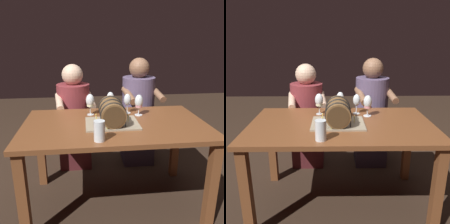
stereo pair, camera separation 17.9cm
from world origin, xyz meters
The scene contains 10 objects.
ground_plane centered at (0.00, 0.00, 0.00)m, with size 8.00×8.00×0.00m, color #332319.
dining_table centered at (0.00, 0.00, 0.64)m, with size 1.46×0.86×0.75m.
barrel_cake centered at (-0.03, -0.02, 0.84)m, with size 0.42×0.32×0.21m.
wine_glass_rose centered at (0.23, 0.18, 0.87)m, with size 0.07×0.07×0.19m.
wine_glass_white centered at (-0.19, 0.24, 0.87)m, with size 0.07×0.07×0.19m.
wine_glass_empty centered at (0.14, 0.25, 0.87)m, with size 0.06×0.06×0.18m.
wine_glass_red centered at (0.00, 0.33, 0.87)m, with size 0.07×0.07×0.18m.
beer_pint centered at (-0.15, -0.33, 0.81)m, with size 0.08×0.08×0.14m.
person_seated_left centered at (-0.35, 0.73, 0.53)m, with size 0.43×0.51×1.14m.
person_seated_right centered at (0.35, 0.73, 0.57)m, with size 0.44×0.52×1.20m.
Camera 2 is at (-0.05, -1.82, 1.41)m, focal length 38.77 mm.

